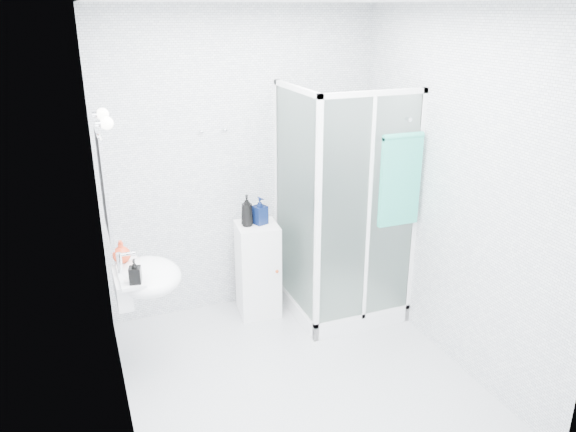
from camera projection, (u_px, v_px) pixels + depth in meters
name	position (u px, v px, depth m)	size (l,w,h in m)	color
room	(300.00, 213.00, 3.67)	(2.40, 2.60, 2.60)	white
shower_enclosure	(337.00, 267.00, 4.87)	(0.90, 0.95, 2.00)	white
wall_basin	(144.00, 278.00, 3.90)	(0.46, 0.56, 0.35)	white
mirror	(103.00, 184.00, 3.59)	(0.02, 0.60, 0.70)	white
vanity_lights	(104.00, 118.00, 3.46)	(0.10, 0.40, 0.08)	silver
wall_hooks	(213.00, 131.00, 4.57)	(0.23, 0.06, 0.03)	silver
storage_cabinet	(258.00, 269.00, 4.90)	(0.38, 0.39, 0.84)	white
hand_towel	(400.00, 178.00, 4.32)	(0.34, 0.05, 0.73)	teal
shampoo_bottle_a	(247.00, 211.00, 4.69)	(0.10, 0.10, 0.27)	black
shampoo_bottle_b	(260.00, 211.00, 4.73)	(0.11, 0.11, 0.23)	#0B1842
soap_dispenser_orange	(121.00, 251.00, 3.96)	(0.13, 0.13, 0.16)	red
soap_dispenser_black	(135.00, 271.00, 3.66)	(0.08, 0.08, 0.17)	black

